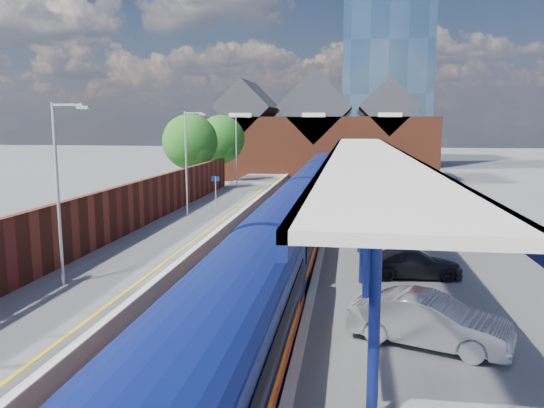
{
  "coord_description": "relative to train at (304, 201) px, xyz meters",
  "views": [
    {
      "loc": [
        4.43,
        -12.5,
        7.23
      ],
      "look_at": [
        0.03,
        17.44,
        2.6
      ],
      "focal_mm": 35.0,
      "sensor_mm": 36.0,
      "label": 1
    }
  ],
  "objects": [
    {
      "name": "ground",
      "position": [
        -1.49,
        7.69,
        -2.12
      ],
      "size": [
        240.0,
        240.0,
        0.0
      ],
      "primitive_type": "plane",
      "color": "#5B5B5E",
      "rests_on": "ground"
    },
    {
      "name": "tree_near",
      "position": [
        -11.84,
        13.6,
        3.23
      ],
      "size": [
        5.2,
        5.2,
        8.1
      ],
      "color": "#382314",
      "rests_on": "ground"
    },
    {
      "name": "coping_left",
      "position": [
        -4.64,
        -2.31,
        -1.1
      ],
      "size": [
        0.3,
        76.0,
        0.05
      ],
      "primitive_type": "cube",
      "color": "silver",
      "rests_on": "left_platform"
    },
    {
      "name": "parked_car_blue",
      "position": [
        4.93,
        -1.35,
        -0.53
      ],
      "size": [
        4.69,
        3.53,
        1.18
      ],
      "primitive_type": "imported",
      "rotation": [
        0.0,
        0.0,
        1.15
      ],
      "color": "navy",
      "rests_on": "right_platform"
    },
    {
      "name": "glass_tower",
      "position": [
        8.51,
        57.69,
        18.08
      ],
      "size": [
        14.2,
        14.2,
        40.3
      ],
      "color": "slate",
      "rests_on": "ground"
    },
    {
      "name": "lamp_post_d",
      "position": [
        -7.86,
        15.69,
        2.87
      ],
      "size": [
        1.48,
        0.18,
        7.0
      ],
      "color": "#A5A8AA",
      "rests_on": "left_platform"
    },
    {
      "name": "parked_car_silver",
      "position": [
        5.26,
        -20.08,
        -0.39
      ],
      "size": [
        4.67,
        2.99,
        1.45
      ],
      "primitive_type": "imported",
      "rotation": [
        0.0,
        0.0,
        1.21
      ],
      "color": "#ABA9AE",
      "rests_on": "right_platform"
    },
    {
      "name": "yellow_line",
      "position": [
        -5.24,
        -2.31,
        -1.12
      ],
      "size": [
        0.14,
        76.0,
        0.01
      ],
      "primitive_type": "cube",
      "color": "yellow",
      "rests_on": "left_platform"
    },
    {
      "name": "lamp_post_c",
      "position": [
        -7.86,
        -0.31,
        2.87
      ],
      "size": [
        1.48,
        0.18,
        7.0
      ],
      "color": "#A5A8AA",
      "rests_on": "left_platform"
    },
    {
      "name": "coping_right",
      "position": [
        1.66,
        -2.31,
        -1.1
      ],
      "size": [
        0.3,
        76.0,
        0.05
      ],
      "primitive_type": "cube",
      "color": "silver",
      "rests_on": "right_platform"
    },
    {
      "name": "train",
      "position": [
        0.0,
        0.0,
        0.0
      ],
      "size": [
        2.88,
        65.91,
        3.45
      ],
      "color": "#0C1654",
      "rests_on": "ground"
    },
    {
      "name": "ballast_bed",
      "position": [
        -1.49,
        -2.31,
        -2.09
      ],
      "size": [
        6.0,
        76.0,
        0.06
      ],
      "primitive_type": "cube",
      "color": "#473D33",
      "rests_on": "ground"
    },
    {
      "name": "platform_sign",
      "position": [
        -6.49,
        1.69,
        0.57
      ],
      "size": [
        0.55,
        0.08,
        2.5
      ],
      "color": "#A5A8AA",
      "rests_on": "left_platform"
    },
    {
      "name": "parked_car_dark",
      "position": [
        5.58,
        -13.21,
        -0.55
      ],
      "size": [
        4.05,
        1.92,
        1.14
      ],
      "primitive_type": "imported",
      "rotation": [
        0.0,
        0.0,
        1.65
      ],
      "color": "black",
      "rests_on": "right_platform"
    },
    {
      "name": "tree_far",
      "position": [
        -10.84,
        21.6,
        3.23
      ],
      "size": [
        5.2,
        5.2,
        8.1
      ],
      "color": "#382314",
      "rests_on": "ground"
    },
    {
      "name": "left_platform",
      "position": [
        -6.99,
        -2.31,
        -1.62
      ],
      "size": [
        5.0,
        76.0,
        1.0
      ],
      "primitive_type": "cube",
      "color": "#565659",
      "rests_on": "ground"
    },
    {
      "name": "rails",
      "position": [
        -1.49,
        -2.31,
        -2.0
      ],
      "size": [
        4.51,
        76.0,
        0.14
      ],
      "color": "slate",
      "rests_on": "ground"
    },
    {
      "name": "right_platform",
      "position": [
        4.51,
        -2.31,
        -1.62
      ],
      "size": [
        6.0,
        76.0,
        1.0
      ],
      "primitive_type": "cube",
      "color": "#565659",
      "rests_on": "ground"
    },
    {
      "name": "lamp_post_b",
      "position": [
        -7.86,
        -16.31,
        2.87
      ],
      "size": [
        1.48,
        0.18,
        7.0
      ],
      "color": "#A5A8AA",
      "rests_on": "left_platform"
    },
    {
      "name": "canopy",
      "position": [
        3.99,
        -0.36,
        3.13
      ],
      "size": [
        4.5,
        52.0,
        4.48
      ],
      "color": "#0E1856",
      "rests_on": "right_platform"
    },
    {
      "name": "brick_wall",
      "position": [
        -9.59,
        -8.77,
        0.33
      ],
      "size": [
        0.35,
        50.0,
        3.86
      ],
      "color": "#602A19",
      "rests_on": "left_platform"
    },
    {
      "name": "station_building",
      "position": [
        -1.49,
        35.69,
        3.33
      ],
      "size": [
        30.0,
        12.12,
        13.78
      ],
      "color": "#602A19",
      "rests_on": "ground"
    }
  ]
}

